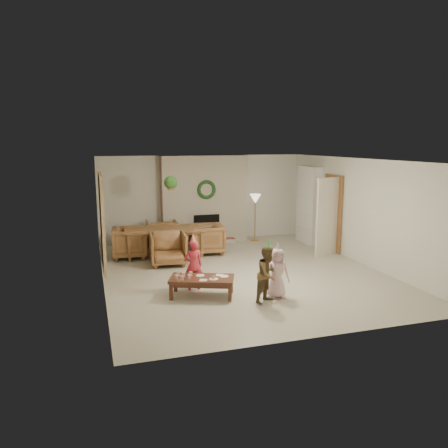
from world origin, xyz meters
name	(u,v)px	position (x,y,z in m)	size (l,w,h in m)	color
floor	(242,272)	(0.00, 0.00, 0.00)	(7.00, 7.00, 0.00)	#B7B29E
ceiling	(243,160)	(0.00, 0.00, 2.50)	(7.00, 7.00, 0.00)	white
wall_back	(203,198)	(0.00, 3.50, 1.25)	(7.00, 7.00, 0.00)	silver
wall_front	(323,256)	(0.00, -3.50, 1.25)	(7.00, 7.00, 0.00)	silver
wall_left	(101,225)	(-3.00, 0.00, 1.25)	(7.00, 7.00, 0.00)	silver
wall_right	(361,211)	(3.00, 0.00, 1.25)	(7.00, 7.00, 0.00)	silver
fireplace_mass	(205,199)	(0.00, 3.30, 1.25)	(2.50, 0.40, 2.50)	#511915
fireplace_hearth	(208,242)	(0.00, 2.95, 0.06)	(1.60, 0.30, 0.12)	maroon
fireplace_firebox	(206,227)	(0.00, 3.12, 0.45)	(0.75, 0.12, 0.75)	black
fireplace_wreath	(207,190)	(0.00, 3.07, 1.55)	(0.54, 0.54, 0.10)	#18411B
floor_lamp_base	(255,240)	(1.46, 3.00, 0.01)	(0.26, 0.26, 0.03)	gold
floor_lamp_post	(255,219)	(1.46, 3.00, 0.64)	(0.03, 0.03, 1.24)	gold
floor_lamp_shade	(255,199)	(1.46, 3.00, 1.24)	(0.33, 0.33, 0.28)	beige
bookshelf_carcass	(309,205)	(2.84, 2.30, 1.10)	(0.30, 1.00, 2.20)	white
bookshelf_shelf_a	(308,227)	(2.82, 2.30, 0.45)	(0.30, 0.92, 0.03)	white
bookshelf_shelf_b	(308,213)	(2.82, 2.30, 0.85)	(0.30, 0.92, 0.03)	white
bookshelf_shelf_c	(309,200)	(2.82, 2.30, 1.25)	(0.30, 0.92, 0.03)	white
bookshelf_shelf_d	(309,186)	(2.82, 2.30, 1.65)	(0.30, 0.92, 0.03)	white
books_row_lower	(310,223)	(2.80, 2.15, 0.59)	(0.20, 0.40, 0.24)	maroon
books_row_mid	(307,208)	(2.80, 2.35, 0.99)	(0.20, 0.44, 0.24)	#264C8C
books_row_upper	(310,196)	(2.80, 2.20, 1.38)	(0.20, 0.36, 0.22)	#A27822
door_frame	(333,213)	(2.96, 1.20, 1.02)	(0.05, 0.86, 2.04)	brown
door_leaf	(327,217)	(2.58, 0.82, 1.00)	(0.05, 0.80, 2.00)	beige
curtain_panel	(102,223)	(-2.96, 0.20, 1.25)	(0.06, 1.20, 2.00)	#CBB98F
dining_table	(165,242)	(-1.40, 2.00, 0.35)	(1.99, 1.11, 0.70)	brown
dining_chair_near	(168,249)	(-1.47, 1.12, 0.39)	(0.83, 0.85, 0.77)	brown
dining_chair_far	(162,234)	(-1.33, 2.87, 0.39)	(0.83, 0.85, 0.77)	brown
dining_chair_left	(130,243)	(-2.27, 2.06, 0.39)	(0.83, 0.85, 0.77)	brown
dining_chair_right	(207,239)	(-0.31, 1.91, 0.39)	(0.83, 0.85, 0.77)	brown
hanging_plant_cord	(171,173)	(-1.30, 1.50, 2.15)	(0.01, 0.01, 0.70)	tan
hanging_plant_pot	(171,188)	(-1.30, 1.50, 1.80)	(0.16, 0.16, 0.12)	#A25434
hanging_plant_foliage	(171,183)	(-1.30, 1.50, 1.92)	(0.32, 0.32, 0.32)	#23511B
coffee_table_top	(202,279)	(-1.24, -1.24, 0.34)	(1.20, 0.60, 0.06)	#4B2719
coffee_table_apron	(202,282)	(-1.24, -1.24, 0.28)	(1.11, 0.51, 0.07)	#4B2719
coffee_leg_fl	(171,292)	(-1.83, -1.27, 0.16)	(0.06, 0.06, 0.31)	#4B2719
coffee_leg_fr	(230,293)	(-0.82, -1.66, 0.16)	(0.06, 0.06, 0.31)	#4B2719
coffee_leg_bl	(176,284)	(-1.66, -0.82, 0.16)	(0.06, 0.06, 0.31)	#4B2719
coffee_leg_br	(231,285)	(-0.64, -1.20, 0.16)	(0.06, 0.06, 0.31)	#4B2719
cup_a	(176,277)	(-1.72, -1.20, 0.41)	(0.06, 0.06, 0.08)	white
cup_b	(178,274)	(-1.65, -1.03, 0.41)	(0.06, 0.06, 0.08)	white
cup_c	(182,278)	(-1.63, -1.29, 0.41)	(0.06, 0.06, 0.08)	white
cup_d	(183,275)	(-1.57, -1.11, 0.41)	(0.06, 0.06, 0.08)	white
cup_e	(189,277)	(-1.48, -1.26, 0.41)	(0.06, 0.06, 0.08)	white
cup_f	(191,274)	(-1.42, -1.09, 0.41)	(0.06, 0.06, 0.08)	white
plate_a	(200,275)	(-1.24, -1.12, 0.37)	(0.17, 0.17, 0.01)	white
plate_b	(214,279)	(-1.06, -1.41, 0.37)	(0.17, 0.17, 0.01)	white
plate_c	(224,276)	(-0.82, -1.30, 0.37)	(0.17, 0.17, 0.01)	white
food_scoop	(214,277)	(-1.06, -1.41, 0.41)	(0.06, 0.06, 0.06)	tan
napkin_left	(203,280)	(-1.25, -1.41, 0.37)	(0.14, 0.14, 0.01)	#EFB0B9
napkin_right	(220,275)	(-0.88, -1.20, 0.37)	(0.14, 0.14, 0.01)	#EFB0B9
child_red	(193,265)	(-1.30, -0.80, 0.50)	(0.36, 0.24, 0.99)	#C12937
party_hat_red	(193,238)	(-1.30, -0.80, 1.04)	(0.14, 0.14, 0.19)	gold
child_plaid	(268,274)	(-0.16, -1.88, 0.52)	(0.51, 0.40, 1.05)	brown
party_hat_plaid	(269,244)	(-0.16, -1.88, 1.09)	(0.12, 0.12, 0.17)	#4DB34D
child_pink	(277,273)	(0.10, -1.70, 0.47)	(0.46, 0.30, 0.94)	beige
party_hat_pink	(278,246)	(0.10, -1.70, 0.98)	(0.12, 0.12, 0.17)	silver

